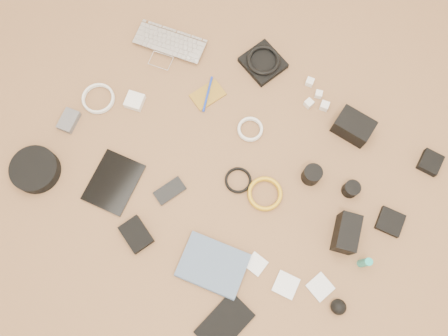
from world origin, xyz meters
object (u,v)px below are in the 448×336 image
Objects in this scene: dslr_camera at (353,127)px; paperback at (204,288)px; headphone_case at (35,170)px; phone at (170,191)px; laptop at (166,51)px; tablet at (114,182)px.

dslr_camera is 0.85m from paperback.
headphone_case is at bearing -138.76° from dslr_camera.
phone is 0.53m from headphone_case.
laptop reaches higher than phone.
dslr_camera is at bearing 36.95° from tablet.
phone is at bearing -127.41° from dslr_camera.
paperback is at bearing -14.65° from phone.
headphone_case is (-0.11, -0.71, 0.01)m from laptop.
dslr_camera is (0.83, 0.13, 0.03)m from laptop.
dslr_camera is 1.21× the size of phone.
tablet is at bearing 63.78° from paperback.
phone is (0.20, 0.10, -0.00)m from tablet.
phone is at bearing -66.21° from laptop.
laptop is 1.27× the size of paperback.
phone is at bearing 25.59° from headphone_case.
tablet is 1.20× the size of headphone_case.
dslr_camera reaches higher than headphone_case.
paperback is (0.52, -0.13, 0.01)m from tablet.
laptop is 0.84m from dslr_camera.
paperback is (0.32, -0.22, 0.01)m from phone.
laptop is at bearing 81.51° from headphone_case.
paperback is (0.69, -0.71, -0.00)m from laptop.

